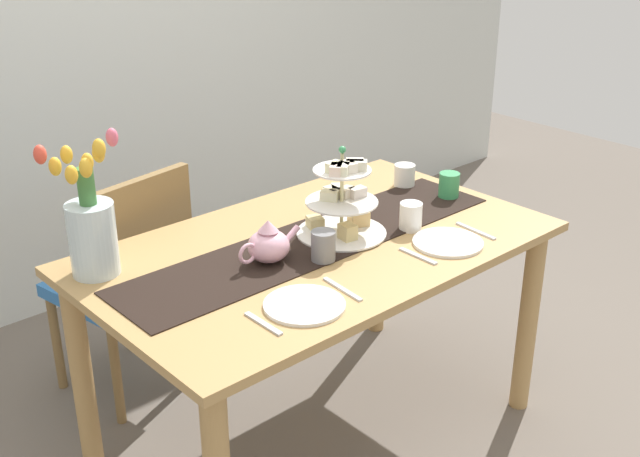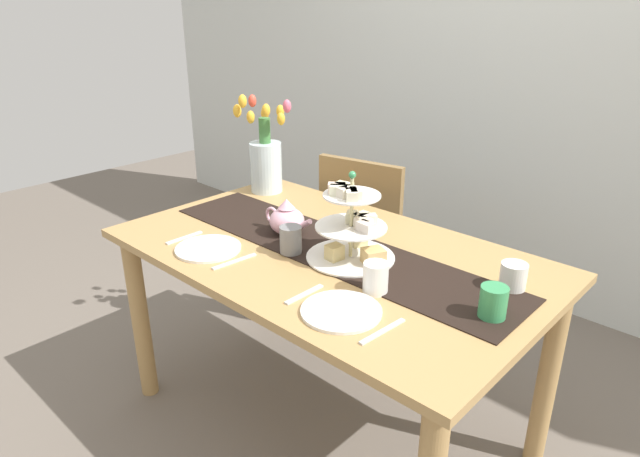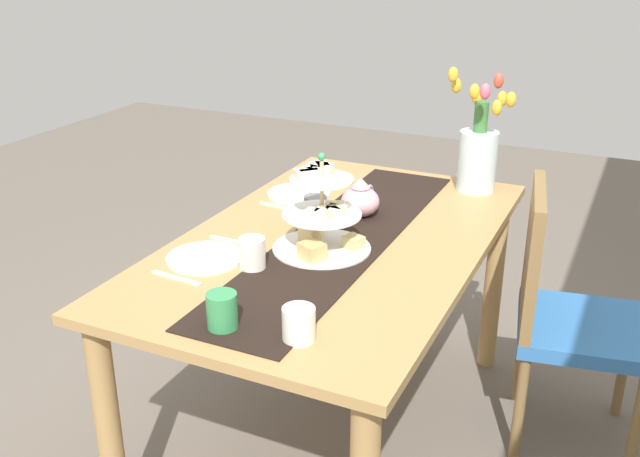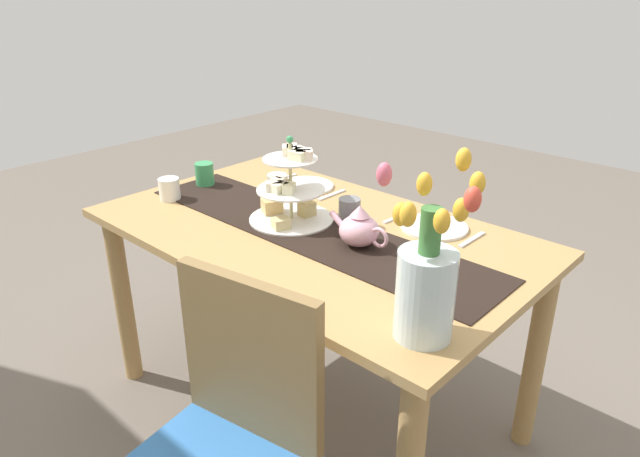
% 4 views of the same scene
% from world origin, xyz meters
% --- Properties ---
extents(ground_plane, '(8.00, 8.00, 0.00)m').
position_xyz_m(ground_plane, '(0.00, 0.00, 0.00)').
color(ground_plane, '#6B6056').
extents(dining_table, '(1.52, 0.90, 0.76)m').
position_xyz_m(dining_table, '(0.00, 0.00, 0.65)').
color(dining_table, tan).
rests_on(dining_table, ground_plane).
extents(chair_left, '(0.49, 0.49, 0.91)m').
position_xyz_m(chair_left, '(-0.33, 0.68, 0.50)').
color(chair_left, olive).
rests_on(chair_left, ground_plane).
extents(table_runner, '(1.41, 0.31, 0.00)m').
position_xyz_m(table_runner, '(0.00, 0.02, 0.77)').
color(table_runner, black).
rests_on(table_runner, dining_table).
extents(tiered_cake_stand, '(0.30, 0.30, 0.30)m').
position_xyz_m(tiered_cake_stand, '(0.11, 0.00, 0.88)').
color(tiered_cake_stand, beige).
rests_on(tiered_cake_stand, table_runner).
extents(teapot, '(0.24, 0.13, 0.14)m').
position_xyz_m(teapot, '(-0.20, 0.00, 0.82)').
color(teapot, '#E5A8BC').
rests_on(teapot, table_runner).
extents(tulip_vase, '(0.26, 0.25, 0.45)m').
position_xyz_m(tulip_vase, '(-0.64, 0.29, 0.91)').
color(tulip_vase, silver).
rests_on(tulip_vase, dining_table).
extents(cream_jug, '(0.08, 0.08, 0.08)m').
position_xyz_m(cream_jug, '(0.60, 0.17, 0.81)').
color(cream_jug, white).
rests_on(cream_jug, dining_table).
extents(dinner_plate_left, '(0.23, 0.23, 0.01)m').
position_xyz_m(dinner_plate_left, '(-0.31, -0.28, 0.77)').
color(dinner_plate_left, white).
rests_on(dinner_plate_left, dining_table).
extents(fork_left, '(0.02, 0.15, 0.01)m').
position_xyz_m(fork_left, '(-0.45, -0.28, 0.77)').
color(fork_left, silver).
rests_on(fork_left, dining_table).
extents(knife_left, '(0.03, 0.17, 0.01)m').
position_xyz_m(knife_left, '(-0.16, -0.28, 0.77)').
color(knife_left, silver).
rests_on(knife_left, dining_table).
extents(dinner_plate_right, '(0.23, 0.23, 0.01)m').
position_xyz_m(dinner_plate_right, '(0.31, -0.28, 0.77)').
color(dinner_plate_right, white).
rests_on(dinner_plate_right, dining_table).
extents(fork_right, '(0.02, 0.15, 0.01)m').
position_xyz_m(fork_right, '(0.16, -0.28, 0.77)').
color(fork_right, silver).
rests_on(fork_right, dining_table).
extents(knife_right, '(0.03, 0.17, 0.01)m').
position_xyz_m(knife_right, '(0.45, -0.28, 0.77)').
color(knife_right, silver).
rests_on(knife_right, dining_table).
extents(mug_grey, '(0.08, 0.08, 0.09)m').
position_xyz_m(mug_grey, '(-0.07, -0.11, 0.82)').
color(mug_grey, slate).
rests_on(mug_grey, table_runner).
extents(mug_white_text, '(0.08, 0.08, 0.09)m').
position_xyz_m(mug_white_text, '(0.31, -0.12, 0.81)').
color(mug_white_text, white).
rests_on(mug_white_text, dining_table).
extents(mug_orange, '(0.08, 0.08, 0.09)m').
position_xyz_m(mug_orange, '(0.63, -0.02, 0.81)').
color(mug_orange, '#389356').
rests_on(mug_orange, dining_table).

